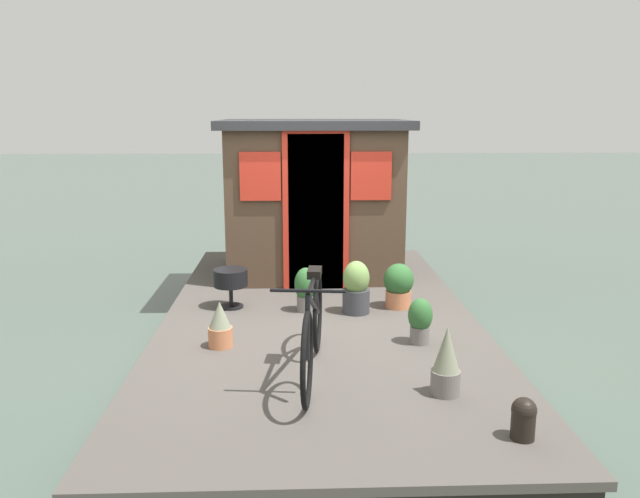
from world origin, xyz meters
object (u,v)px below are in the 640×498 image
object	(u,v)px
potted_plant_fern	(446,362)
potted_plant_rosemary	(399,285)
charcoal_grill	(231,280)
mooring_bollard	(524,417)
potted_plant_succulent	(420,320)
potted_plant_basil	(220,325)
houseboat_cabin	(314,196)
potted_plant_lavender	(306,289)
bicycle	(313,328)
potted_plant_mint	(356,288)

from	to	relation	value
potted_plant_fern	potted_plant_rosemary	xyz separation A→B (m)	(2.01, 0.01, -0.00)
charcoal_grill	mooring_bollard	bearing A→B (deg)	-143.32
potted_plant_succulent	potted_plant_fern	bearing A→B (deg)	179.27
potted_plant_rosemary	potted_plant_basil	bearing A→B (deg)	121.87
potted_plant_fern	mooring_bollard	size ratio (longest dim) A/B	1.88
charcoal_grill	mooring_bollard	distance (m)	3.37
houseboat_cabin	potted_plant_fern	world-z (taller)	houseboat_cabin
potted_plant_fern	potted_plant_succulent	world-z (taller)	potted_plant_fern
potted_plant_basil	charcoal_grill	world-z (taller)	charcoal_grill
charcoal_grill	potted_plant_lavender	bearing A→B (deg)	-100.82
potted_plant_fern	charcoal_grill	bearing A→B (deg)	39.21
bicycle	charcoal_grill	bearing A→B (deg)	24.44
potted_plant_mint	potted_plant_rosemary	world-z (taller)	potted_plant_mint
potted_plant_fern	bicycle	bearing A→B (deg)	68.29
potted_plant_lavender	mooring_bollard	xyz separation A→B (m)	(-2.56, -1.26, -0.09)
mooring_bollard	potted_plant_basil	bearing A→B (deg)	51.04
bicycle	potted_plant_rosemary	world-z (taller)	bicycle
potted_plant_basil	potted_plant_lavender	xyz separation A→B (m)	(0.94, -0.73, 0.04)
potted_plant_succulent	charcoal_grill	xyz separation A→B (m)	(1.07, 1.70, 0.08)
bicycle	potted_plant_fern	xyz separation A→B (m)	(-0.36, -0.91, -0.13)
potted_plant_lavender	potted_plant_fern	bearing A→B (deg)	-153.98
houseboat_cabin	potted_plant_rosemary	size ratio (longest dim) A/B	4.87
potted_plant_lavender	potted_plant_rosemary	size ratio (longest dim) A/B	0.98
potted_plant_succulent	charcoal_grill	size ratio (longest dim) A/B	1.00
houseboat_cabin	potted_plant_basil	world-z (taller)	houseboat_cabin
potted_plant_mint	potted_plant_basil	distance (m)	1.50
potted_plant_lavender	potted_plant_rosemary	bearing A→B (deg)	-84.59
potted_plant_fern	mooring_bollard	xyz separation A→B (m)	(-0.63, -0.32, -0.10)
potted_plant_succulent	potted_plant_mint	size ratio (longest dim) A/B	0.76
bicycle	potted_plant_succulent	distance (m)	1.13
potted_plant_succulent	potted_plant_basil	distance (m)	1.68
potted_plant_succulent	potted_plant_lavender	world-z (taller)	potted_plant_lavender
potted_plant_mint	charcoal_grill	world-z (taller)	potted_plant_mint
houseboat_cabin	potted_plant_succulent	size ratio (longest dim) A/B	5.56
houseboat_cabin	potted_plant_rosemary	bearing A→B (deg)	-152.49
potted_plant_fern	potted_plant_basil	world-z (taller)	potted_plant_fern
houseboat_cabin	potted_plant_lavender	world-z (taller)	houseboat_cabin
potted_plant_mint	potted_plant_lavender	xyz separation A→B (m)	(0.07, 0.49, -0.02)
bicycle	potted_plant_succulent	bearing A→B (deg)	-55.52
potted_plant_lavender	charcoal_grill	world-z (taller)	potted_plant_lavender
potted_plant_mint	potted_plant_lavender	size ratio (longest dim) A/B	1.18
houseboat_cabin	potted_plant_fern	bearing A→B (deg)	-167.13
potted_plant_succulent	potted_plant_lavender	bearing A→B (deg)	45.79
houseboat_cabin	potted_plant_mint	bearing A→B (deg)	-167.97
potted_plant_lavender	bicycle	bearing A→B (deg)	-179.00
potted_plant_rosemary	potted_plant_lavender	bearing A→B (deg)	95.41
potted_plant_basil	potted_plant_lavender	size ratio (longest dim) A/B	0.90
potted_plant_fern	potted_plant_rosemary	bearing A→B (deg)	0.25
potted_plant_lavender	charcoal_grill	size ratio (longest dim) A/B	1.11
bicycle	potted_plant_basil	world-z (taller)	bicycle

